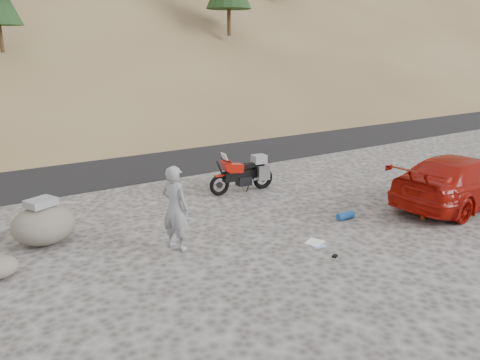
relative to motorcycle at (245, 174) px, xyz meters
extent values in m
plane|color=#3E3B39|center=(-1.16, -2.92, -0.58)|extent=(140.00, 140.00, 0.00)
cube|color=black|center=(-1.16, 6.08, -0.58)|extent=(120.00, 7.00, 0.05)
cylinder|color=#332412|center=(-5.16, 11.08, 4.32)|extent=(0.17, 0.17, 1.40)
cylinder|color=#332412|center=(6.84, 12.08, 5.37)|extent=(0.22, 0.22, 1.82)
torus|color=black|center=(-0.90, 0.05, -0.24)|extent=(0.68, 0.16, 0.67)
cylinder|color=black|center=(-0.90, 0.05, -0.24)|extent=(0.21, 0.07, 0.20)
torus|color=black|center=(0.67, -0.04, -0.24)|extent=(0.72, 0.18, 0.71)
cylinder|color=black|center=(0.67, -0.04, -0.24)|extent=(0.23, 0.09, 0.22)
cylinder|color=black|center=(-0.82, 0.05, 0.14)|extent=(0.38, 0.08, 0.82)
cylinder|color=black|center=(-0.68, 0.04, 0.52)|extent=(0.08, 0.63, 0.04)
cube|color=black|center=(-0.14, 0.01, -0.02)|extent=(1.23, 0.31, 0.31)
cube|color=black|center=(-0.04, 0.00, -0.22)|extent=(0.47, 0.33, 0.28)
cube|color=#9D1008|center=(-0.37, 0.02, 0.24)|extent=(0.55, 0.34, 0.32)
cube|color=#9D1008|center=(-0.65, 0.04, 0.36)|extent=(0.33, 0.36, 0.36)
cube|color=silver|center=(-0.72, 0.04, 0.62)|extent=(0.14, 0.31, 0.26)
cube|color=black|center=(0.11, -0.01, 0.26)|extent=(0.57, 0.26, 0.12)
cube|color=black|center=(0.50, -0.03, 0.22)|extent=(0.37, 0.20, 0.10)
cube|color=#AAA9AE|center=(0.53, -0.29, 0.01)|extent=(0.41, 0.15, 0.46)
cube|color=#AAA9AE|center=(0.56, 0.23, 0.01)|extent=(0.41, 0.15, 0.46)
cube|color=gray|center=(0.52, -0.03, 0.42)|extent=(0.45, 0.37, 0.26)
cube|color=#9D1008|center=(-0.90, 0.05, 0.06)|extent=(0.31, 0.14, 0.04)
cylinder|color=black|center=(0.00, -0.18, -0.39)|extent=(0.04, 0.21, 0.37)
cylinder|color=#AAA9AE|center=(0.46, -0.17, -0.17)|extent=(0.47, 0.12, 0.13)
imported|color=gray|center=(-3.72, -2.81, -0.58)|extent=(0.72, 0.84, 1.95)
imported|color=#9D1008|center=(4.55, -4.43, -0.58)|extent=(5.14, 2.44, 1.45)
ellipsoid|color=#57514B|center=(-6.19, -0.90, -0.11)|extent=(1.65, 1.49, 0.93)
cube|color=gray|center=(-6.19, -0.90, 0.44)|extent=(0.80, 0.72, 0.18)
cube|color=white|center=(-0.84, -4.28, -0.57)|extent=(0.52, 0.50, 0.01)
cylinder|color=#184B94|center=(0.88, -3.55, -0.48)|extent=(0.50, 0.22, 0.20)
cone|color=#A8200B|center=(2.66, -4.65, -0.48)|extent=(0.16, 0.16, 0.19)
cube|color=black|center=(-0.99, -5.11, -0.56)|extent=(0.15, 0.14, 0.04)
cube|color=#7E9EC3|center=(-0.91, -4.48, -0.57)|extent=(0.34, 0.27, 0.01)
camera|label=1|loc=(-7.84, -11.89, 3.88)|focal=35.00mm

